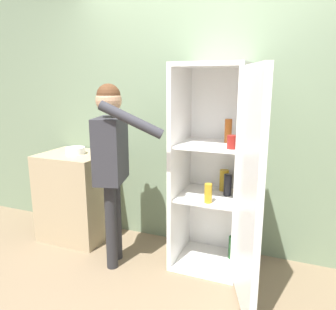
# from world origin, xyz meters

# --- Properties ---
(ground_plane) EXTENTS (12.00, 12.00, 0.00)m
(ground_plane) POSITION_xyz_m (0.00, 0.00, 0.00)
(ground_plane) COLOR #7A664C
(wall_back) EXTENTS (7.00, 0.06, 2.55)m
(wall_back) POSITION_xyz_m (0.00, 0.98, 1.27)
(wall_back) COLOR gray
(wall_back) RESTS_ON ground_plane
(refrigerator) EXTENTS (0.82, 1.11, 1.76)m
(refrigerator) POSITION_xyz_m (0.27, 0.57, 0.87)
(refrigerator) COLOR white
(refrigerator) RESTS_ON ground_plane
(person) EXTENTS (0.69, 0.50, 1.60)m
(person) POSITION_xyz_m (-0.60, 0.33, 1.03)
(person) COLOR #262628
(person) RESTS_ON ground_plane
(counter) EXTENTS (0.66, 0.57, 0.90)m
(counter) POSITION_xyz_m (-1.25, 0.65, 0.45)
(counter) COLOR tan
(counter) RESTS_ON ground_plane
(bowl) EXTENTS (0.19, 0.19, 0.07)m
(bowl) POSITION_xyz_m (-1.22, 0.64, 0.93)
(bowl) COLOR white
(bowl) RESTS_ON counter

